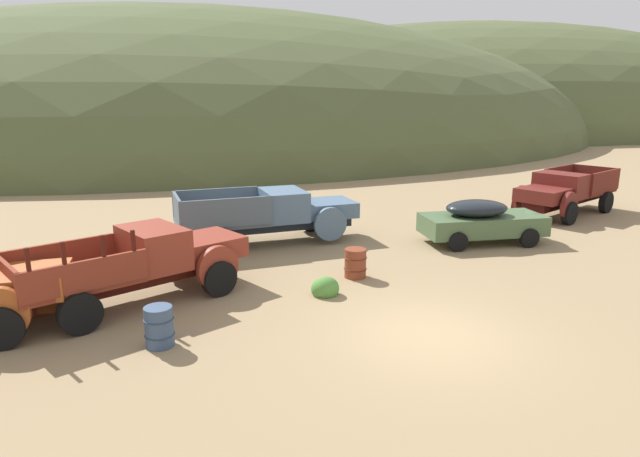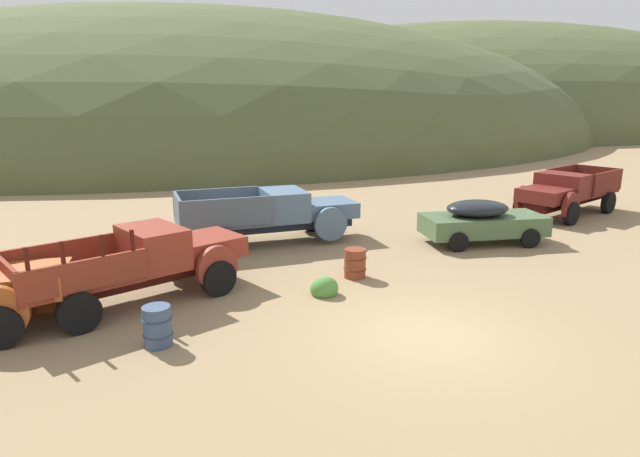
% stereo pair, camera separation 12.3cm
% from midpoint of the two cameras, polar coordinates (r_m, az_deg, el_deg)
% --- Properties ---
extents(ground_plane, '(300.00, 300.00, 0.00)m').
position_cam_midpoint_polar(ground_plane, '(12.66, 11.46, -10.86)').
color(ground_plane, '#937A56').
extents(hill_center, '(96.95, 75.22, 28.68)m').
position_cam_midpoint_polar(hill_center, '(69.04, -11.58, 9.26)').
color(hill_center, '#4C5633').
rests_on(hill_center, ground).
extents(hill_far_right, '(117.74, 67.15, 31.65)m').
position_cam_midpoint_polar(hill_far_right, '(96.78, 18.45, 10.09)').
color(hill_far_right, '#4C5633').
rests_on(hill_far_right, ground).
extents(truck_rust_red, '(6.17, 3.72, 2.16)m').
position_cam_midpoint_polar(truck_rust_red, '(14.91, -17.05, -3.27)').
color(truck_rust_red, '#42140D').
rests_on(truck_rust_red, ground).
extents(truck_chalk_blue, '(6.51, 2.66, 1.91)m').
position_cam_midpoint_polar(truck_chalk_blue, '(19.74, -4.17, 1.55)').
color(truck_chalk_blue, '#262D39').
rests_on(truck_chalk_blue, ground).
extents(car_weathered_green, '(4.81, 2.72, 1.57)m').
position_cam_midpoint_polar(car_weathered_green, '(20.48, 17.13, 0.78)').
color(car_weathered_green, '#47603D').
rests_on(car_weathered_green, ground).
extents(truck_oxblood, '(6.15, 3.77, 1.91)m').
position_cam_midpoint_polar(truck_oxblood, '(26.21, 24.10, 3.40)').
color(truck_oxblood, black).
rests_on(truck_oxblood, ground).
extents(oil_drum_by_truck, '(0.64, 0.64, 0.88)m').
position_cam_midpoint_polar(oil_drum_by_truck, '(12.27, -16.30, -9.73)').
color(oil_drum_by_truck, '#384C6B').
rests_on(oil_drum_by_truck, ground).
extents(oil_drum_spare, '(0.67, 0.67, 0.86)m').
position_cam_midpoint_polar(oil_drum_spare, '(16.02, 3.88, -3.62)').
color(oil_drum_spare, brown).
rests_on(oil_drum_spare, ground).
extents(bush_near_barrel, '(0.76, 0.69, 0.66)m').
position_cam_midpoint_polar(bush_near_barrel, '(14.69, 0.70, -6.28)').
color(bush_near_barrel, '#4C8438').
rests_on(bush_near_barrel, ground).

